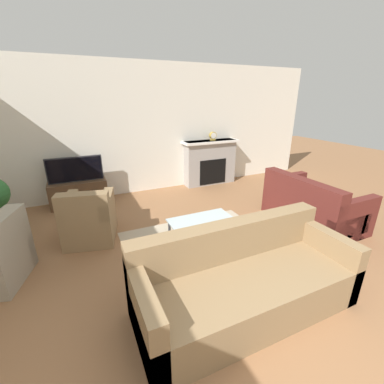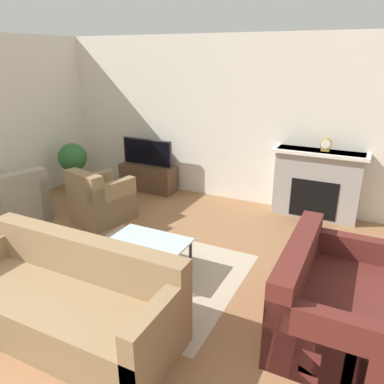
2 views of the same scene
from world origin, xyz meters
TOP-DOWN VIEW (x-y plane):
  - wall_back at (0.00, 4.89)m, footprint 8.85×0.06m
  - area_rug at (0.27, 2.17)m, footprint 2.10×1.88m
  - fireplace at (1.72, 4.70)m, footprint 1.37×0.38m
  - tv_stand at (-1.24, 4.59)m, footprint 1.05×0.39m
  - tv at (-1.24, 4.58)m, footprint 0.99×0.06m
  - couch_sectional at (0.13, 1.06)m, footprint 2.17×0.86m
  - couch_loveseat at (2.25, 2.13)m, footprint 0.91×1.50m
  - armchair_accent at (-1.15, 3.10)m, footprint 0.83×0.92m
  - coffee_table at (0.27, 2.17)m, footprint 0.90×0.68m
  - mantel_clock at (1.78, 4.70)m, footprint 0.17×0.07m

SIDE VIEW (x-z plane):
  - area_rug at x=0.27m, z-range 0.00..0.00m
  - tv_stand at x=-1.24m, z-range 0.00..0.48m
  - couch_sectional at x=0.13m, z-range -0.12..0.70m
  - couch_loveseat at x=2.25m, z-range -0.12..0.70m
  - armchair_accent at x=-1.15m, z-range -0.11..0.71m
  - coffee_table at x=0.27m, z-range 0.16..0.56m
  - fireplace at x=1.72m, z-range 0.03..1.08m
  - tv at x=-1.24m, z-range 0.48..0.96m
  - mantel_clock at x=1.78m, z-range 1.06..1.25m
  - wall_back at x=0.00m, z-range 0.00..2.70m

